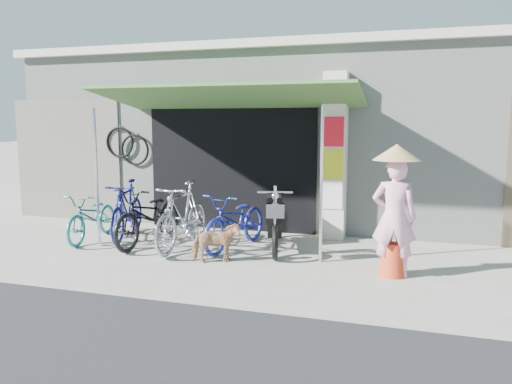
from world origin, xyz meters
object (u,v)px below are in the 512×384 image
(bike_teal, at_px, (93,216))
(bike_navy, at_px, (236,220))
(bike_blue, at_px, (127,210))
(bike_silver, at_px, (182,216))
(nun, at_px, (394,212))
(street_dog, at_px, (216,243))
(bike_black, at_px, (150,215))
(moped, at_px, (274,220))

(bike_teal, relative_size, bike_navy, 0.91)
(bike_blue, bearing_deg, bike_navy, -16.21)
(bike_silver, height_order, bike_navy, bike_silver)
(bike_silver, height_order, nun, nun)
(nun, bearing_deg, street_dog, 2.80)
(street_dog, bearing_deg, bike_black, 36.17)
(bike_teal, xyz_separation_m, moped, (3.28, 0.38, 0.05))
(bike_blue, distance_m, nun, 4.80)
(bike_black, xyz_separation_m, bike_silver, (0.69, -0.14, 0.05))
(bike_teal, distance_m, street_dog, 2.76)
(bike_silver, height_order, street_dog, bike_silver)
(bike_teal, relative_size, bike_black, 0.85)
(bike_navy, xyz_separation_m, nun, (2.57, -0.80, 0.42))
(bike_black, distance_m, bike_navy, 1.55)
(bike_blue, relative_size, bike_black, 0.91)
(bike_navy, height_order, street_dog, bike_navy)
(bike_navy, height_order, moped, moped)
(bike_silver, distance_m, bike_navy, 0.90)
(bike_navy, bearing_deg, moped, 28.92)
(bike_blue, xyz_separation_m, bike_navy, (2.14, -0.08, -0.06))
(bike_blue, relative_size, street_dog, 2.45)
(nun, bearing_deg, moped, -26.42)
(bike_teal, height_order, bike_black, bike_black)
(nun, bearing_deg, bike_teal, -6.38)
(bike_teal, xyz_separation_m, nun, (5.24, -0.60, 0.46))
(bike_teal, height_order, bike_navy, bike_navy)
(bike_teal, xyz_separation_m, bike_navy, (2.67, 0.20, 0.04))
(nun, bearing_deg, bike_blue, -10.43)
(bike_black, height_order, moped, moped)
(bike_silver, relative_size, moped, 1.01)
(bike_navy, bearing_deg, street_dog, -78.29)
(bike_teal, bearing_deg, nun, -13.02)
(bike_black, height_order, bike_navy, bike_black)
(bike_navy, bearing_deg, bike_silver, -147.83)
(street_dog, bearing_deg, moped, -57.02)
(bike_navy, distance_m, street_dog, 0.93)
(bike_navy, xyz_separation_m, street_dog, (-0.01, -0.92, -0.17))
(bike_blue, xyz_separation_m, nun, (4.71, -0.88, 0.36))
(bike_teal, relative_size, street_dog, 2.28)
(bike_blue, relative_size, nun, 0.97)
(nun, bearing_deg, bike_black, -8.63)
(bike_blue, bearing_deg, nun, -24.61)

